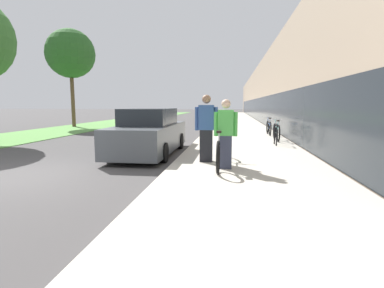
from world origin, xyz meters
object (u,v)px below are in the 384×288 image
object	(u,v)px
bike_rack_hoop	(276,132)
cruiser_bike_middle	(269,127)
person_rider	(226,134)
cruiser_bike_nearest	(276,132)
parked_sedan_curbside	(150,133)
person_bystander	(206,128)
street_tree_far	(70,54)
tandem_bicycle	(220,150)

from	to	relation	value
bike_rack_hoop	cruiser_bike_middle	xyz separation A→B (m)	(0.22, 4.02, -0.13)
bike_rack_hoop	cruiser_bike_middle	bearing A→B (deg)	86.84
person_rider	cruiser_bike_nearest	world-z (taller)	person_rider
person_rider	parked_sedan_curbside	bearing A→B (deg)	134.70
cruiser_bike_middle	parked_sedan_curbside	bearing A→B (deg)	-128.56
cruiser_bike_nearest	parked_sedan_curbside	world-z (taller)	parked_sedan_curbside
person_bystander	street_tree_far	size ratio (longest dim) A/B	0.25
parked_sedan_curbside	street_tree_far	distance (m)	15.76
tandem_bicycle	person_rider	world-z (taller)	person_rider
cruiser_bike_nearest	bike_rack_hoop	bearing A→B (deg)	-99.37
street_tree_far	cruiser_bike_middle	bearing A→B (deg)	-22.64
person_bystander	parked_sedan_curbside	world-z (taller)	person_bystander
cruiser_bike_nearest	parked_sedan_curbside	bearing A→B (deg)	-144.45
person_rider	street_tree_far	xyz separation A→B (m)	(-11.96, 14.47, 4.50)
tandem_bicycle	parked_sedan_curbside	world-z (taller)	parked_sedan_curbside
person_bystander	cruiser_bike_nearest	distance (m)	5.91
person_bystander	bike_rack_hoop	xyz separation A→B (m)	(2.39, 3.78, -0.41)
cruiser_bike_middle	street_tree_far	size ratio (longest dim) A/B	0.24
person_bystander	street_tree_far	xyz separation A→B (m)	(-11.42, 13.66, 4.43)
cruiser_bike_middle	parked_sedan_curbside	world-z (taller)	parked_sedan_curbside
cruiser_bike_nearest	parked_sedan_curbside	distance (m)	5.85
cruiser_bike_middle	parked_sedan_curbside	size ratio (longest dim) A/B	0.37
bike_rack_hoop	street_tree_far	distance (m)	17.66
person_bystander	bike_rack_hoop	bearing A→B (deg)	57.66
tandem_bicycle	bike_rack_hoop	bearing A→B (deg)	64.74
person_bystander	bike_rack_hoop	size ratio (longest dim) A/B	2.16
parked_sedan_curbside	person_bystander	bearing A→B (deg)	-41.46
person_rider	cruiser_bike_middle	bearing A→B (deg)	76.47
tandem_bicycle	cruiser_bike_middle	bearing A→B (deg)	74.94
person_rider	cruiser_bike_nearest	size ratio (longest dim) A/B	0.92
bike_rack_hoop	cruiser_bike_middle	size ratio (longest dim) A/B	0.48
tandem_bicycle	person_bystander	xyz separation A→B (m)	(-0.39, 0.46, 0.51)
person_rider	parked_sedan_curbside	xyz separation A→B (m)	(-2.66, 2.68, -0.27)
cruiser_bike_nearest	street_tree_far	xyz separation A→B (m)	(-14.06, 8.39, 4.96)
person_rider	bike_rack_hoop	bearing A→B (deg)	68.06
bike_rack_hoop	cruiser_bike_middle	distance (m)	4.03
person_bystander	bike_rack_hoop	world-z (taller)	person_bystander
person_rider	cruiser_bike_middle	distance (m)	8.88
person_bystander	parked_sedan_curbside	bearing A→B (deg)	138.54
bike_rack_hoop	tandem_bicycle	bearing A→B (deg)	-115.26
cruiser_bike_nearest	cruiser_bike_middle	xyz separation A→B (m)	(-0.02, 2.54, -0.00)
street_tree_far	person_bystander	bearing A→B (deg)	-50.10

